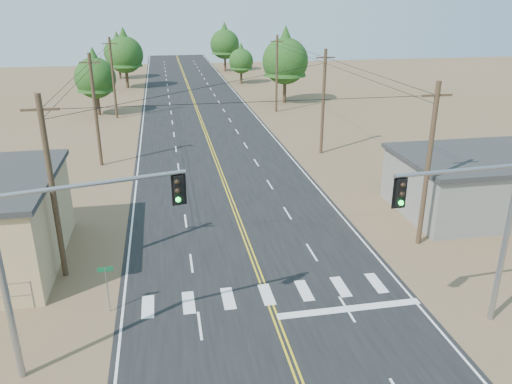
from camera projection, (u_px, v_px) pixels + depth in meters
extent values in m
cube|color=black|center=(218.00, 165.00, 45.83)|extent=(15.00, 200.00, 0.02)
cube|color=gray|center=(504.00, 183.00, 35.55)|extent=(15.00, 8.00, 4.00)
cylinder|color=gray|center=(32.00, 294.00, 24.33)|extent=(0.06, 0.06, 1.50)
cylinder|color=#4C3826|center=(53.00, 190.00, 25.72)|extent=(0.30, 0.30, 10.00)
cube|color=#4C3826|center=(40.00, 110.00, 24.21)|extent=(1.80, 0.12, 0.12)
cylinder|color=#4C3826|center=(96.00, 111.00, 44.06)|extent=(0.30, 0.30, 10.00)
cube|color=#4C3826|center=(90.00, 62.00, 42.55)|extent=(1.80, 0.12, 0.12)
cylinder|color=#4C3826|center=(113.00, 79.00, 62.40)|extent=(0.30, 0.30, 10.00)
cube|color=#4C3826|center=(110.00, 44.00, 60.89)|extent=(1.80, 0.12, 0.12)
cylinder|color=#4C3826|center=(428.00, 167.00, 29.34)|extent=(0.30, 0.30, 10.00)
cube|color=#4C3826|center=(437.00, 95.00, 27.83)|extent=(1.80, 0.12, 0.12)
cylinder|color=#4C3826|center=(323.00, 103.00, 47.68)|extent=(0.30, 0.30, 10.00)
cube|color=#4C3826|center=(325.00, 58.00, 46.17)|extent=(1.80, 0.12, 0.12)
cylinder|color=#4C3826|center=(277.00, 74.00, 66.02)|extent=(0.30, 0.30, 10.00)
cube|color=#4C3826|center=(277.00, 41.00, 64.51)|extent=(1.80, 0.12, 0.12)
cylinder|color=gray|center=(6.00, 295.00, 18.74)|extent=(0.26, 0.26, 7.63)
cylinder|color=gray|center=(93.00, 184.00, 18.68)|extent=(7.04, 1.79, 0.17)
cube|color=black|center=(179.00, 189.00, 20.16)|extent=(0.45, 0.40, 1.20)
sphere|color=black|center=(177.00, 182.00, 19.84)|extent=(0.22, 0.22, 0.22)
sphere|color=black|center=(178.00, 191.00, 19.98)|extent=(0.22, 0.22, 0.22)
sphere|color=#0CE533|center=(178.00, 200.00, 20.11)|extent=(0.22, 0.22, 0.22)
cylinder|color=gray|center=(504.00, 248.00, 22.36)|extent=(0.26, 0.26, 7.59)
cylinder|color=gray|center=(460.00, 170.00, 20.27)|extent=(5.88, 0.55, 0.17)
cube|color=black|center=(400.00, 192.00, 19.92)|extent=(0.40, 0.35, 1.19)
sphere|color=black|center=(403.00, 185.00, 19.61)|extent=(0.22, 0.22, 0.22)
sphere|color=black|center=(402.00, 194.00, 19.74)|extent=(0.22, 0.22, 0.22)
sphere|color=#0CE533|center=(401.00, 203.00, 19.88)|extent=(0.22, 0.22, 0.22)
cylinder|color=gray|center=(108.00, 290.00, 23.88)|extent=(0.06, 0.06, 2.41)
cube|color=#0C592F|center=(105.00, 269.00, 23.48)|extent=(0.72, 0.06, 0.24)
cylinder|color=#3F2D1E|center=(98.00, 103.00, 65.43)|extent=(0.45, 0.45, 3.14)
cone|color=#1D4012|center=(94.00, 69.00, 63.86)|extent=(4.89, 4.89, 5.58)
sphere|color=#1D4012|center=(95.00, 78.00, 64.26)|extent=(5.24, 5.24, 5.24)
cylinder|color=#3F2D1E|center=(127.00, 77.00, 85.37)|extent=(0.51, 0.51, 3.65)
cone|color=#1D4012|center=(124.00, 47.00, 83.55)|extent=(5.68, 5.68, 6.50)
sphere|color=#1D4012|center=(125.00, 55.00, 84.02)|extent=(6.09, 6.09, 6.09)
cylinder|color=#3F2D1E|center=(120.00, 70.00, 95.52)|extent=(0.46, 0.46, 3.18)
cone|color=#1D4012|center=(118.00, 47.00, 93.93)|extent=(4.94, 4.94, 5.65)
sphere|color=#1D4012|center=(118.00, 53.00, 94.34)|extent=(5.30, 5.30, 5.30)
cylinder|color=#3F2D1E|center=(285.00, 89.00, 72.87)|extent=(0.49, 0.49, 3.94)
cone|color=#1D4012|center=(285.00, 51.00, 70.91)|extent=(6.12, 6.12, 7.00)
sphere|color=#1D4012|center=(285.00, 61.00, 71.42)|extent=(6.56, 6.56, 6.56)
cylinder|color=#3F2D1E|center=(241.00, 76.00, 90.22)|extent=(0.43, 0.43, 2.61)
cone|color=#1D4012|center=(241.00, 56.00, 88.92)|extent=(4.06, 4.06, 4.63)
sphere|color=#1D4012|center=(241.00, 61.00, 89.26)|extent=(4.34, 4.34, 4.34)
cylinder|color=#3F2D1E|center=(225.00, 62.00, 105.73)|extent=(0.46, 0.46, 3.64)
cone|color=#1D4012|center=(225.00, 38.00, 103.92)|extent=(5.66, 5.66, 6.46)
sphere|color=#1D4012|center=(225.00, 44.00, 104.39)|extent=(6.06, 6.06, 6.06)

